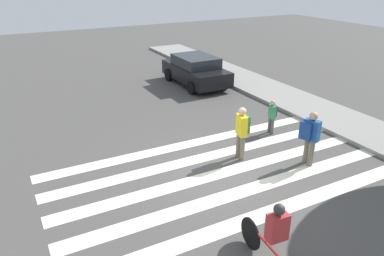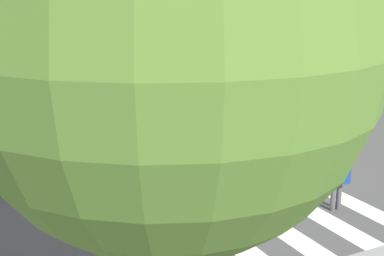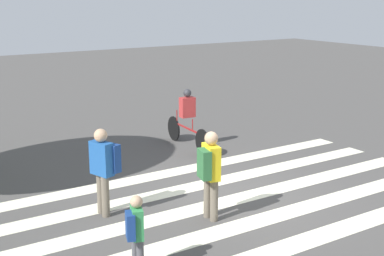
{
  "view_description": "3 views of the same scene",
  "coord_description": "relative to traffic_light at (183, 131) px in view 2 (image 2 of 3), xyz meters",
  "views": [
    {
      "loc": [
        8.07,
        -5.26,
        5.59
      ],
      "look_at": [
        -0.86,
        -0.52,
        1.23
      ],
      "focal_mm": 35.0,
      "sensor_mm": 36.0,
      "label": 1
    },
    {
      "loc": [
        5.97,
        11.23,
        4.67
      ],
      "look_at": [
        0.32,
        0.13,
        1.34
      ],
      "focal_mm": 50.0,
      "sensor_mm": 36.0,
      "label": 2
    },
    {
      "loc": [
        -8.27,
        6.45,
        4.16
      ],
      "look_at": [
        0.84,
        0.57,
        1.43
      ],
      "focal_mm": 50.0,
      "sensor_mm": 36.0,
      "label": 3
    }
  ],
  "objects": [
    {
      "name": "street_tree",
      "position": [
        0.79,
        1.3,
        1.2
      ],
      "size": [
        3.99,
        3.99,
        6.13
      ],
      "color": "brown",
      "rests_on": "ground_plane"
    },
    {
      "name": "crosswalk_stripes",
      "position": [
        -3.12,
        -5.37,
        -2.88
      ],
      "size": [
        4.92,
        10.0,
        0.01
      ],
      "color": "#F2EDCC",
      "rests_on": "ground_plane"
    },
    {
      "name": "traffic_light",
      "position": [
        0.0,
        0.0,
        0.0
      ],
      "size": [
        0.6,
        0.5,
        4.12
      ],
      "color": "#283828",
      "rests_on": "ground_plane"
    },
    {
      "name": "cyclist_near_curb",
      "position": [
        0.71,
        -6.58,
        -2.02
      ],
      "size": [
        2.42,
        0.42,
        1.65
      ],
      "rotation": [
        0.0,
        0.0,
        -0.08
      ],
      "color": "black",
      "rests_on": "ground_plane"
    },
    {
      "name": "pedestrian_adult_tall_backpack",
      "position": [
        -2.36,
        -2.76,
        -1.88
      ],
      "size": [
        0.52,
        0.49,
        1.72
      ],
      "rotation": [
        0.0,
        0.0,
        0.3
      ],
      "color": "#6B6051",
      "rests_on": "ground_plane"
    },
    {
      "name": "pedestrian_adult_blue_shirt",
      "position": [
        -4.74,
        -2.21,
        -2.14
      ],
      "size": [
        0.38,
        0.37,
        1.27
      ],
      "rotation": [
        0.0,
        0.0,
        2.81
      ],
      "color": "#4C4C51",
      "rests_on": "ground_plane"
    },
    {
      "name": "ground_plane",
      "position": [
        -3.12,
        -5.37,
        -2.89
      ],
      "size": [
        60.0,
        60.0,
        0.0
      ],
      "primitive_type": "plane",
      "color": "#4C4947"
    },
    {
      "name": "pedestrian_child_with_backpack",
      "position": [
        -3.65,
        -4.31,
        -1.88
      ],
      "size": [
        0.51,
        0.47,
        1.71
      ],
      "rotation": [
        0.0,
        0.0,
        2.9
      ],
      "color": "#6B6051",
      "rests_on": "ground_plane"
    }
  ]
}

